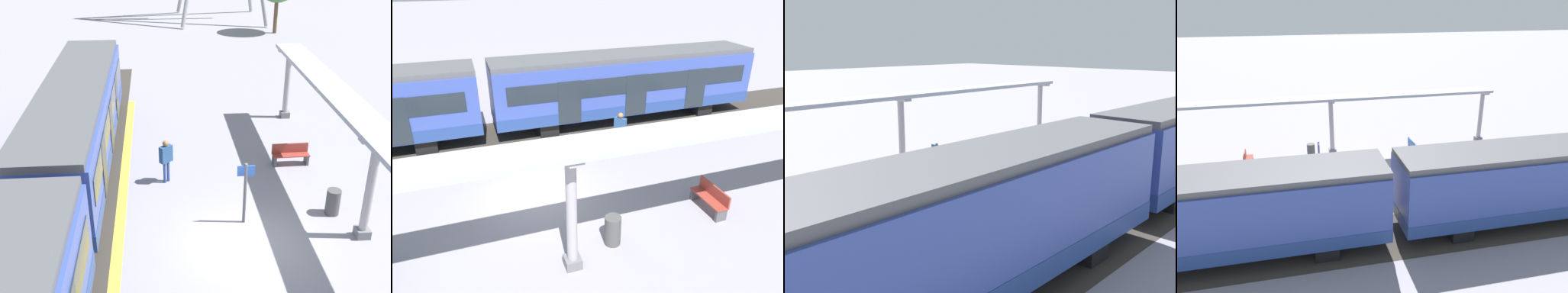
% 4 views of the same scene
% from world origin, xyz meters
% --- Properties ---
extents(ground_plane, '(176.00, 176.00, 0.00)m').
position_xyz_m(ground_plane, '(0.00, 0.00, 0.00)').
color(ground_plane, gray).
extents(tactile_edge_strip, '(0.35, 26.01, 0.01)m').
position_xyz_m(tactile_edge_strip, '(-4.01, 0.00, 0.00)').
color(tactile_edge_strip, yellow).
rests_on(tactile_edge_strip, ground).
extents(trackbed, '(3.20, 38.01, 0.01)m').
position_xyz_m(trackbed, '(-5.79, 0.00, 0.00)').
color(trackbed, '#38332D').
rests_on(trackbed, ground).
extents(train_far_carriage, '(2.65, 13.53, 3.48)m').
position_xyz_m(train_far_carriage, '(-5.78, 5.83, 1.83)').
color(train_far_carriage, '#34499D').
rests_on(train_far_carriage, ground).
extents(canopy_pillar_second, '(1.10, 0.44, 3.49)m').
position_xyz_m(canopy_pillar_second, '(3.74, 0.04, 1.77)').
color(canopy_pillar_second, slate).
rests_on(canopy_pillar_second, ground).
extents(canopy_pillar_third, '(1.10, 0.44, 3.49)m').
position_xyz_m(canopy_pillar_third, '(3.74, 10.10, 1.77)').
color(canopy_pillar_third, slate).
rests_on(canopy_pillar_third, ground).
extents(canopy_beam, '(1.20, 20.96, 0.16)m').
position_xyz_m(canopy_beam, '(3.74, 0.01, 3.57)').
color(canopy_beam, '#A8AAB2').
rests_on(canopy_beam, canopy_pillar_nearest).
extents(bench_mid_platform, '(1.51, 0.47, 0.86)m').
position_xyz_m(bench_mid_platform, '(2.71, 5.14, 0.44)').
color(bench_mid_platform, '#94362B').
rests_on(bench_mid_platform, ground).
extents(trash_bin, '(0.48, 0.48, 0.92)m').
position_xyz_m(trash_bin, '(3.22, 1.42, 0.46)').
color(trash_bin, '#4A4949').
rests_on(trash_bin, ground).
extents(platform_info_sign, '(0.56, 0.10, 2.20)m').
position_xyz_m(platform_info_sign, '(0.11, 1.16, 1.33)').
color(platform_info_sign, '#4C4C51').
rests_on(platform_info_sign, ground).
extents(passenger_waiting_near_edge, '(0.53, 0.49, 1.74)m').
position_xyz_m(passenger_waiting_near_edge, '(-2.37, 4.08, 1.09)').
color(passenger_waiting_near_edge, '#2C4785').
rests_on(passenger_waiting_near_edge, ground).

